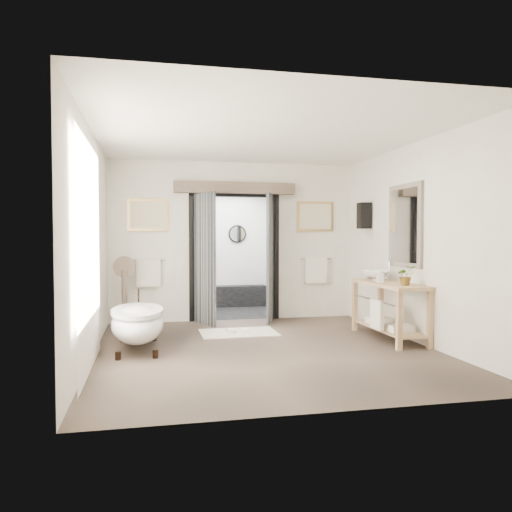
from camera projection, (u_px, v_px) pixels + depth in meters
name	position (u px, v px, depth m)	size (l,w,h in m)	color
ground_plane	(265.00, 349.00, 6.78)	(5.00, 5.00, 0.00)	brown
room_shell	(265.00, 212.00, 6.58)	(4.52, 5.02, 2.91)	silver
shower_room	(223.00, 266.00, 10.65)	(2.22, 2.01, 2.51)	black
back_wall_dressing	(236.00, 235.00, 8.98)	(3.82, 0.78, 2.52)	black
clawfoot_tub	(138.00, 323.00, 6.75)	(0.69, 1.55, 0.76)	black
vanity	(388.00, 306.00, 7.44)	(0.57, 1.60, 0.85)	tan
pedestal_mirror	(125.00, 298.00, 8.26)	(0.36, 0.23, 1.22)	brown
rug	(239.00, 333.00, 7.94)	(1.20, 0.80, 0.01)	beige
slippers	(238.00, 330.00, 7.95)	(0.36, 0.26, 0.05)	silver
basin	(375.00, 276.00, 7.79)	(0.45, 0.45, 0.15)	white
plant	(406.00, 275.00, 6.98)	(0.25, 0.22, 0.28)	gray
soap_bottle_a	(380.00, 276.00, 7.44)	(0.09, 0.10, 0.21)	gray
soap_bottle_b	(369.00, 273.00, 8.15)	(0.14, 0.14, 0.18)	gray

